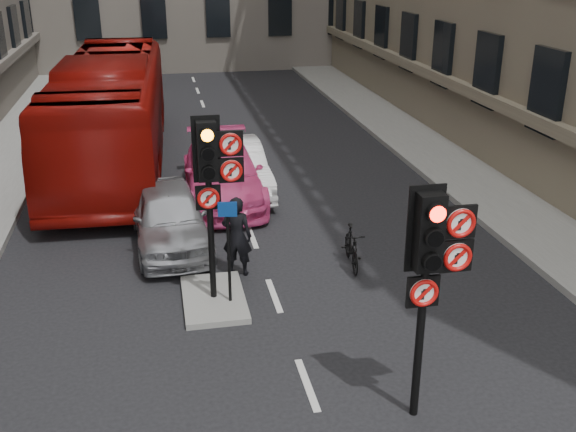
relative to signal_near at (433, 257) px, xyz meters
name	(u,v)px	position (x,y,z in m)	size (l,w,h in m)	color
pavement_right	(460,166)	(5.71, 11.01, -2.50)	(3.00, 50.00, 0.16)	gray
centre_island	(214,299)	(-2.69, 4.01, -2.52)	(1.20, 2.00, 0.12)	gray
signal_near	(433,257)	(0.00, 0.00, 0.00)	(0.91, 0.40, 3.58)	black
signal_far	(213,170)	(-2.60, 4.00, 0.12)	(0.91, 0.40, 3.58)	black
car_silver	(169,216)	(-3.41, 6.94, -1.88)	(1.66, 4.13, 1.41)	#999BA0
car_white	(235,167)	(-1.45, 10.35, -1.88)	(1.49, 4.28, 1.41)	silver
car_pink	(223,173)	(-1.86, 9.81, -1.84)	(2.08, 5.11, 1.48)	#D83F80
bus_red	(112,112)	(-4.88, 13.57, -0.86)	(2.89, 12.35, 3.44)	maroon
motorcycle	(352,247)	(0.40, 5.01, -2.14)	(0.42, 1.48, 0.89)	black
motorcyclist	(237,236)	(-2.07, 5.13, -1.71)	(0.63, 0.42, 1.74)	black
info_sign	(228,238)	(-2.39, 3.75, -1.14)	(0.35, 0.13, 2.05)	black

